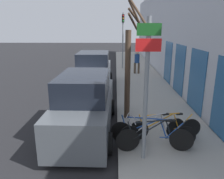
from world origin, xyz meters
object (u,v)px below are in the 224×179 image
(bicycle_1, at_px, (151,134))
(street_tree, at_px, (129,65))
(parked_car_0, at_px, (85,105))
(bicycle_3, at_px, (165,127))
(signpost, at_px, (146,86))
(bicycle_0, at_px, (157,137))
(traffic_light, at_px, (123,33))
(parked_car_1, at_px, (94,72))
(bicycle_2, at_px, (153,130))
(pedestrian_near, at_px, (137,61))

(bicycle_1, relative_size, street_tree, 0.53)
(parked_car_0, bearing_deg, bicycle_3, -16.31)
(signpost, relative_size, bicycle_1, 1.56)
(bicycle_0, distance_m, bicycle_1, 0.22)
(bicycle_3, bearing_deg, bicycle_1, 126.69)
(bicycle_0, height_order, bicycle_1, bicycle_0)
(signpost, height_order, traffic_light, traffic_light)
(bicycle_3, distance_m, street_tree, 2.59)
(bicycle_0, height_order, bicycle_3, bicycle_0)
(parked_car_1, bearing_deg, traffic_light, 71.91)
(bicycle_1, bearing_deg, signpost, 169.78)
(parked_car_0, bearing_deg, bicycle_2, -24.05)
(bicycle_0, relative_size, pedestrian_near, 1.39)
(bicycle_1, xyz_separation_m, pedestrian_near, (0.59, 10.55, 0.57))
(parked_car_0, relative_size, pedestrian_near, 2.89)
(bicycle_0, bearing_deg, bicycle_3, -37.88)
(bicycle_1, relative_size, traffic_light, 0.51)
(bicycle_0, height_order, bicycle_2, bicycle_0)
(traffic_light, bearing_deg, signpost, -89.38)
(bicycle_0, bearing_deg, parked_car_0, 48.98)
(bicycle_2, xyz_separation_m, traffic_light, (-0.53, 12.43, 2.50))
(bicycle_2, height_order, parked_car_1, parked_car_1)
(bicycle_1, bearing_deg, pedestrian_near, 11.62)
(bicycle_1, bearing_deg, bicycle_0, -122.71)
(bicycle_1, height_order, bicycle_3, bicycle_1)
(bicycle_3, relative_size, parked_car_1, 0.49)
(street_tree, bearing_deg, parked_car_1, 110.85)
(parked_car_1, bearing_deg, bicycle_1, -72.06)
(parked_car_0, bearing_deg, signpost, -45.55)
(parked_car_0, bearing_deg, parked_car_1, 93.40)
(bicycle_1, relative_size, parked_car_1, 0.50)
(bicycle_3, bearing_deg, traffic_light, -1.81)
(bicycle_0, height_order, pedestrian_near, pedestrian_near)
(bicycle_0, height_order, traffic_light, traffic_light)
(signpost, bearing_deg, parked_car_1, 105.25)
(bicycle_3, bearing_deg, signpost, 137.01)
(bicycle_1, relative_size, parked_car_0, 0.48)
(pedestrian_near, bearing_deg, bicycle_3, -83.99)
(bicycle_2, bearing_deg, parked_car_1, 0.39)
(bicycle_3, xyz_separation_m, parked_car_1, (-2.81, 6.30, 0.47))
(signpost, relative_size, parked_car_0, 0.75)
(bicycle_2, bearing_deg, pedestrian_near, -22.47)
(bicycle_0, bearing_deg, signpost, 127.59)
(bicycle_3, height_order, traffic_light, traffic_light)
(parked_car_1, bearing_deg, signpost, -75.36)
(bicycle_1, height_order, parked_car_1, parked_car_1)
(signpost, distance_m, parked_car_1, 7.72)
(bicycle_1, distance_m, parked_car_0, 2.45)
(bicycle_0, bearing_deg, pedestrian_near, -9.86)
(bicycle_1, relative_size, pedestrian_near, 1.39)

